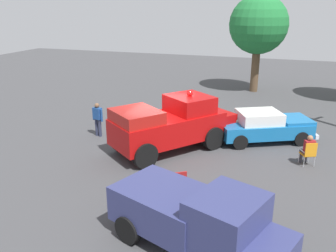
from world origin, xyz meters
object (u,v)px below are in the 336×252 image
(classic_hot_rod, at_px, (265,126))
(lawn_chair_by_car, at_px, (179,182))
(lawn_chair_near_truck, at_px, (309,152))
(vintage_fire_truck, at_px, (172,124))
(spectator_seated, at_px, (308,149))
(spectator_standing, at_px, (98,117))
(lawn_chair_spare, at_px, (119,117))
(parked_pickup, at_px, (197,218))
(oak_tree_left, at_px, (258,25))

(classic_hot_rod, relative_size, lawn_chair_by_car, 4.63)
(lawn_chair_near_truck, bearing_deg, vintage_fire_truck, -179.16)
(spectator_seated, bearing_deg, classic_hot_rod, 129.83)
(classic_hot_rod, bearing_deg, spectator_standing, -165.77)
(spectator_seated, relative_size, spectator_standing, 0.77)
(lawn_chair_by_car, relative_size, lawn_chair_spare, 1.00)
(parked_pickup, height_order, lawn_chair_by_car, parked_pickup)
(parked_pickup, xyz_separation_m, oak_tree_left, (-0.58, 19.09, 3.77))
(lawn_chair_by_car, bearing_deg, vintage_fire_truck, 110.98)
(lawn_chair_by_car, relative_size, oak_tree_left, 0.15)
(classic_hot_rod, height_order, spectator_seated, classic_hot_rod)
(parked_pickup, relative_size, spectator_standing, 3.06)
(spectator_seated, distance_m, oak_tree_left, 13.54)
(classic_hot_rod, relative_size, parked_pickup, 0.92)
(classic_hot_rod, distance_m, spectator_standing, 8.03)
(oak_tree_left, bearing_deg, classic_hot_rod, -81.07)
(lawn_chair_by_car, bearing_deg, parked_pickup, -62.92)
(classic_hot_rod, xyz_separation_m, parked_pickup, (-1.04, -8.83, 0.24))
(lawn_chair_by_car, distance_m, lawn_chair_spare, 7.79)
(lawn_chair_by_car, bearing_deg, lawn_chair_near_truck, 44.60)
(classic_hot_rod, distance_m, spectator_seated, 2.86)
(spectator_standing, bearing_deg, lawn_chair_by_car, -38.91)
(classic_hot_rod, bearing_deg, vintage_fire_truck, -147.85)
(parked_pickup, distance_m, lawn_chair_near_truck, 7.16)
(classic_hot_rod, bearing_deg, oak_tree_left, 98.93)
(lawn_chair_spare, relative_size, spectator_seated, 0.79)
(lawn_chair_near_truck, xyz_separation_m, lawn_chair_by_car, (-4.16, -4.10, 0.00))
(oak_tree_left, bearing_deg, lawn_chair_near_truck, -74.43)
(lawn_chair_near_truck, relative_size, lawn_chair_spare, 1.00)
(spectator_standing, xyz_separation_m, oak_tree_left, (6.16, 12.23, 3.79))
(lawn_chair_spare, bearing_deg, lawn_chair_by_car, -49.13)
(parked_pickup, bearing_deg, classic_hot_rod, 83.30)
(lawn_chair_near_truck, relative_size, oak_tree_left, 0.15)
(spectator_seated, relative_size, oak_tree_left, 0.19)
(classic_hot_rod, height_order, lawn_chair_by_car, classic_hot_rod)
(vintage_fire_truck, height_order, classic_hot_rod, vintage_fire_truck)
(vintage_fire_truck, relative_size, lawn_chair_near_truck, 5.92)
(lawn_chair_near_truck, bearing_deg, classic_hot_rod, 129.27)
(lawn_chair_near_truck, xyz_separation_m, lawn_chair_spare, (-9.26, 1.78, 0.00))
(lawn_chair_by_car, bearing_deg, spectator_standing, 141.09)
(classic_hot_rod, relative_size, spectator_standing, 2.82)
(spectator_seated, bearing_deg, spectator_standing, 178.67)
(vintage_fire_truck, xyz_separation_m, lawn_chair_spare, (-3.55, 1.87, -0.61))
(classic_hot_rod, xyz_separation_m, lawn_chair_near_truck, (1.89, -2.31, -0.16))
(lawn_chair_by_car, distance_m, spectator_seated, 5.89)
(vintage_fire_truck, distance_m, parked_pickup, 7.01)
(spectator_standing, bearing_deg, parked_pickup, -45.50)
(spectator_seated, bearing_deg, lawn_chair_spare, 169.73)
(classic_hot_rod, bearing_deg, lawn_chair_spare, -175.89)
(parked_pickup, xyz_separation_m, lawn_chair_near_truck, (2.93, 6.52, -0.40))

